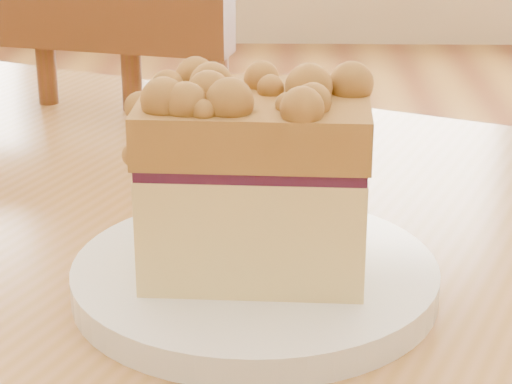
% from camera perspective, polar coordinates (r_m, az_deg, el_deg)
% --- Properties ---
extents(cafe_chair_main, '(0.47, 0.47, 0.87)m').
position_cam_1_polar(cafe_chair_main, '(1.20, -7.72, -7.43)').
color(cafe_chair_main, '#5E301A').
rests_on(cafe_chair_main, ground).
extents(plate, '(0.21, 0.21, 0.02)m').
position_cam_1_polar(plate, '(0.58, -0.06, -4.99)').
color(plate, white).
rests_on(plate, cafe_table_main).
extents(cake_slice, '(0.14, 0.10, 0.12)m').
position_cam_1_polar(cake_slice, '(0.55, -0.00, 1.22)').
color(cake_slice, '#FCEF8E').
rests_on(cake_slice, plate).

